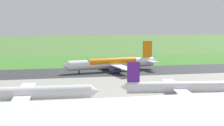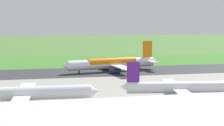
% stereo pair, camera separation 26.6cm
% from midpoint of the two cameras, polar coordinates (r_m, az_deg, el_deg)
% --- Properties ---
extents(ground_plane, '(800.00, 800.00, 0.00)m').
position_cam_midpoint_polar(ground_plane, '(174.85, 2.03, -1.41)').
color(ground_plane, '#477233').
extents(runway_asphalt, '(600.00, 32.12, 0.06)m').
position_cam_midpoint_polar(runway_asphalt, '(174.85, 2.03, -1.40)').
color(runway_asphalt, '#2D3033').
rests_on(runway_asphalt, ground).
extents(apron_concrete, '(440.00, 110.00, 0.05)m').
position_cam_midpoint_polar(apron_concrete, '(118.27, 8.54, -5.83)').
color(apron_concrete, gray).
rests_on(apron_concrete, ground).
extents(grass_verge_foreground, '(600.00, 80.00, 0.04)m').
position_cam_midpoint_polar(grass_verge_foreground, '(209.41, -0.15, 0.09)').
color(grass_verge_foreground, '#3C782B').
rests_on(grass_verge_foreground, ground).
extents(airliner_main, '(53.81, 44.32, 15.88)m').
position_cam_midpoint_polar(airliner_main, '(173.06, 0.07, -0.04)').
color(airliner_main, white).
rests_on(airliner_main, ground).
extents(airliner_parked_mid, '(43.18, 35.44, 12.61)m').
position_cam_midpoint_polar(airliner_parked_mid, '(119.16, 11.65, -4.12)').
color(airliner_parked_mid, white).
rests_on(airliner_parked_mid, ground).
extents(airliner_parked_far, '(47.24, 38.59, 13.80)m').
position_cam_midpoint_polar(airliner_parked_far, '(109.18, -14.99, -5.11)').
color(airliner_parked_far, white).
rests_on(airliner_parked_far, ground).
extents(no_stopping_sign, '(0.60, 0.10, 2.52)m').
position_cam_midpoint_polar(no_stopping_sign, '(209.26, -4.39, 0.47)').
color(no_stopping_sign, slate).
rests_on(no_stopping_sign, ground).
extents(traffic_cone_orange, '(0.40, 0.40, 0.55)m').
position_cam_midpoint_polar(traffic_cone_orange, '(205.82, -6.01, -0.01)').
color(traffic_cone_orange, orange).
rests_on(traffic_cone_orange, ground).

